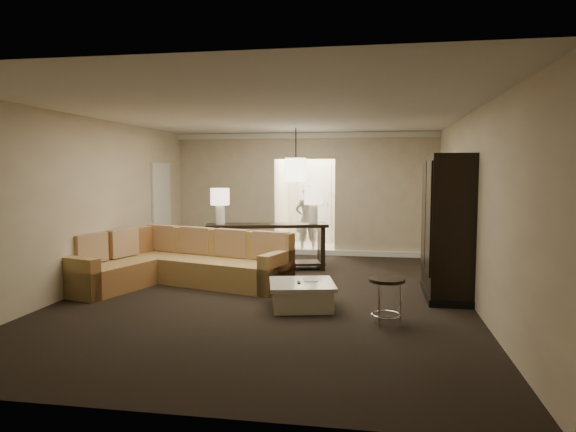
% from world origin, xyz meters
% --- Properties ---
extents(ground, '(8.00, 8.00, 0.00)m').
position_xyz_m(ground, '(0.00, 0.00, 0.00)').
color(ground, black).
rests_on(ground, ground).
extents(wall_back, '(6.00, 0.04, 2.80)m').
position_xyz_m(wall_back, '(0.00, 4.00, 1.40)').
color(wall_back, beige).
rests_on(wall_back, ground).
extents(wall_front, '(6.00, 0.04, 2.80)m').
position_xyz_m(wall_front, '(0.00, -4.00, 1.40)').
color(wall_front, beige).
rests_on(wall_front, ground).
extents(wall_left, '(0.04, 8.00, 2.80)m').
position_xyz_m(wall_left, '(-3.00, 0.00, 1.40)').
color(wall_left, beige).
rests_on(wall_left, ground).
extents(wall_right, '(0.04, 8.00, 2.80)m').
position_xyz_m(wall_right, '(3.00, 0.00, 1.40)').
color(wall_right, beige).
rests_on(wall_right, ground).
extents(ceiling, '(6.00, 8.00, 0.02)m').
position_xyz_m(ceiling, '(0.00, 0.00, 2.80)').
color(ceiling, silver).
rests_on(ceiling, wall_back).
extents(crown_molding, '(6.00, 0.10, 0.12)m').
position_xyz_m(crown_molding, '(0.00, 3.95, 2.73)').
color(crown_molding, white).
rests_on(crown_molding, wall_back).
extents(baseboard, '(6.00, 0.10, 0.12)m').
position_xyz_m(baseboard, '(0.00, 3.95, 0.06)').
color(baseboard, white).
rests_on(baseboard, ground).
extents(side_door, '(0.05, 0.90, 2.10)m').
position_xyz_m(side_door, '(-2.97, 2.80, 1.05)').
color(side_door, silver).
rests_on(side_door, ground).
extents(foyer, '(1.44, 2.02, 2.80)m').
position_xyz_m(foyer, '(0.00, 5.34, 1.30)').
color(foyer, white).
rests_on(foyer, ground).
extents(sectional_sofa, '(3.63, 2.62, 0.92)m').
position_xyz_m(sectional_sofa, '(-1.75, 0.46, 0.37)').
color(sectional_sofa, brown).
rests_on(sectional_sofa, ground).
extents(coffee_table, '(1.07, 1.07, 0.38)m').
position_xyz_m(coffee_table, '(0.60, -0.65, 0.19)').
color(coffee_table, beige).
rests_on(coffee_table, ground).
extents(console_table, '(2.40, 1.11, 0.90)m').
position_xyz_m(console_table, '(-0.46, 2.00, 0.54)').
color(console_table, black).
rests_on(console_table, ground).
extents(armoire, '(0.65, 1.51, 2.18)m').
position_xyz_m(armoire, '(2.69, 0.39, 1.04)').
color(armoire, black).
rests_on(armoire, ground).
extents(drink_table, '(0.46, 0.46, 0.57)m').
position_xyz_m(drink_table, '(1.76, -1.20, 0.41)').
color(drink_table, black).
rests_on(drink_table, ground).
extents(table_lamp_left, '(0.36, 0.36, 0.69)m').
position_xyz_m(table_lamp_left, '(-1.33, 1.77, 1.37)').
color(table_lamp_left, white).
rests_on(table_lamp_left, console_table).
extents(table_lamp_right, '(0.36, 0.36, 0.69)m').
position_xyz_m(table_lamp_right, '(0.42, 2.23, 1.37)').
color(table_lamp_right, white).
rests_on(table_lamp_right, console_table).
extents(pendant_light, '(0.38, 0.38, 1.09)m').
position_xyz_m(pendant_light, '(0.00, 2.70, 1.95)').
color(pendant_light, black).
rests_on(pendant_light, ceiling).
extents(person, '(0.71, 0.57, 1.73)m').
position_xyz_m(person, '(0.03, 4.30, 0.87)').
color(person, beige).
rests_on(person, ground).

